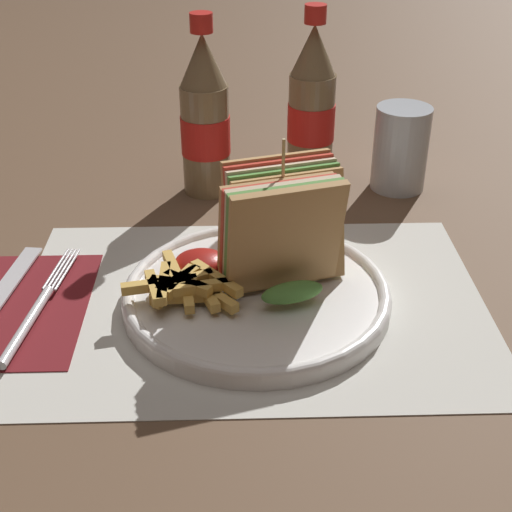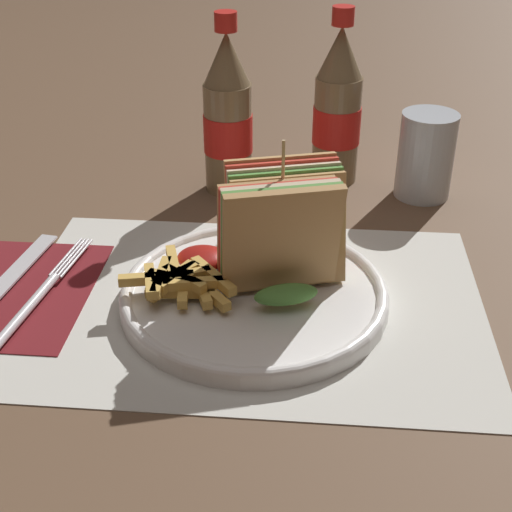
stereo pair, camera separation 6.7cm
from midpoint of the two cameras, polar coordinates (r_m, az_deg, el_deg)
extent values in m
plane|color=brown|center=(0.68, 1.87, -3.42)|extent=(4.00, 4.00, 0.00)
cube|color=silver|center=(0.68, 2.34, -3.84)|extent=(0.44, 0.31, 0.00)
cylinder|color=white|center=(0.67, 2.71, -3.37)|extent=(0.25, 0.25, 0.01)
torus|color=white|center=(0.67, 2.73, -2.87)|extent=(0.25, 0.25, 0.01)
cube|color=tan|center=(0.63, 5.16, 1.19)|extent=(0.11, 0.06, 0.11)
cube|color=#518E3D|center=(0.64, 4.96, 1.42)|extent=(0.11, 0.06, 0.11)
cube|color=beige|center=(0.64, 4.78, 1.65)|extent=(0.11, 0.06, 0.11)
cube|color=red|center=(0.65, 4.59, 1.87)|extent=(0.11, 0.06, 0.11)
cube|color=tan|center=(0.66, 4.41, 2.08)|extent=(0.11, 0.06, 0.11)
ellipsoid|color=#518E3D|center=(0.64, 5.44, -3.19)|extent=(0.06, 0.04, 0.02)
cube|color=tan|center=(0.65, 5.61, 1.83)|extent=(0.11, 0.06, 0.11)
cube|color=#518E3D|center=(0.66, 5.44, 2.26)|extent=(0.11, 0.06, 0.11)
cube|color=beige|center=(0.67, 5.26, 2.69)|extent=(0.11, 0.06, 0.11)
cube|color=red|center=(0.67, 5.09, 3.11)|extent=(0.11, 0.06, 0.11)
cube|color=tan|center=(0.68, 4.92, 3.52)|extent=(0.11, 0.06, 0.11)
ellipsoid|color=#518E3D|center=(0.67, 5.46, -1.11)|extent=(0.06, 0.04, 0.02)
cylinder|color=tan|center=(0.65, 5.09, 3.48)|extent=(0.00, 0.00, 0.14)
cube|color=gold|center=(0.66, -3.50, -2.13)|extent=(0.05, 0.06, 0.01)
cube|color=gold|center=(0.65, -3.14, -2.98)|extent=(0.06, 0.01, 0.01)
cube|color=gold|center=(0.65, -0.74, -3.06)|extent=(0.04, 0.05, 0.01)
cube|color=gold|center=(0.65, -2.90, -2.75)|extent=(0.02, 0.05, 0.01)
cube|color=gold|center=(0.65, -1.47, -2.77)|extent=(0.03, 0.06, 0.01)
cube|color=gold|center=(0.65, -5.56, -2.11)|extent=(0.02, 0.05, 0.01)
cube|color=gold|center=(0.64, -1.98, -2.32)|extent=(0.06, 0.02, 0.01)
cube|color=gold|center=(0.65, -4.70, -1.78)|extent=(0.01, 0.06, 0.01)
cube|color=gold|center=(0.65, -3.08, -1.78)|extent=(0.05, 0.03, 0.01)
cube|color=gold|center=(0.65, -2.84, -1.94)|extent=(0.05, 0.04, 0.01)
cube|color=gold|center=(0.67, -3.79, -0.81)|extent=(0.03, 0.06, 0.01)
cube|color=gold|center=(0.65, -5.08, -1.89)|extent=(0.07, 0.02, 0.01)
cube|color=gold|center=(0.65, -3.47, -1.75)|extent=(0.03, 0.05, 0.01)
cube|color=gold|center=(0.65, -0.52, -1.70)|extent=(0.05, 0.06, 0.01)
cube|color=gold|center=(0.65, -3.53, -1.70)|extent=(0.04, 0.04, 0.01)
cube|color=gold|center=(0.65, -3.86, -1.92)|extent=(0.05, 0.02, 0.01)
ellipsoid|color=maroon|center=(0.69, -1.52, -0.25)|extent=(0.05, 0.04, 0.02)
cube|color=maroon|center=(0.71, -15.52, -2.84)|extent=(0.13, 0.19, 0.00)
cylinder|color=silver|center=(0.68, -15.18, -4.22)|extent=(0.02, 0.11, 0.01)
cylinder|color=silver|center=(0.75, -12.52, -0.14)|extent=(0.01, 0.08, 0.00)
cylinder|color=silver|center=(0.75, -12.24, -0.17)|extent=(0.01, 0.08, 0.00)
cylinder|color=silver|center=(0.75, -11.96, -0.20)|extent=(0.01, 0.08, 0.00)
cylinder|color=silver|center=(0.74, -11.68, -0.24)|extent=(0.01, 0.08, 0.00)
cube|color=silver|center=(0.75, -15.82, -0.79)|extent=(0.03, 0.12, 0.00)
cylinder|color=#7A6647|center=(0.87, 0.00, 9.37)|extent=(0.06, 0.06, 0.13)
cylinder|color=red|center=(0.87, 0.00, 9.77)|extent=(0.06, 0.06, 0.05)
cone|color=#7A6647|center=(0.84, 0.00, 15.51)|extent=(0.05, 0.05, 0.06)
cylinder|color=red|center=(0.83, 0.00, 18.23)|extent=(0.03, 0.03, 0.02)
cylinder|color=#7A6647|center=(0.90, 8.59, 9.91)|extent=(0.06, 0.06, 0.13)
cylinder|color=red|center=(0.90, 8.63, 10.30)|extent=(0.06, 0.06, 0.05)
cone|color=#7A6647|center=(0.87, 9.10, 15.81)|extent=(0.05, 0.05, 0.06)
cylinder|color=red|center=(0.87, 9.33, 18.41)|extent=(0.03, 0.03, 0.02)
cylinder|color=silver|center=(0.89, 15.57, 7.71)|extent=(0.07, 0.07, 0.10)
cylinder|color=black|center=(0.90, 15.39, 6.49)|extent=(0.06, 0.06, 0.06)
camera|label=1|loc=(0.03, -87.14, 1.72)|focal=50.00mm
camera|label=2|loc=(0.03, 92.86, -1.72)|focal=50.00mm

